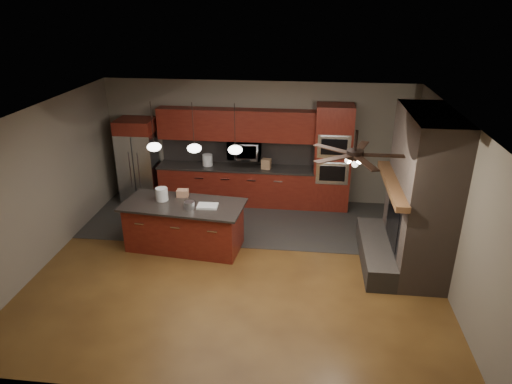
# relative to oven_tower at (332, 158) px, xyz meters

# --- Properties ---
(ground) EXTENTS (7.00, 7.00, 0.00)m
(ground) POSITION_rel_oven_tower_xyz_m (-1.70, -2.69, -1.19)
(ground) COLOR brown
(ground) RESTS_ON ground
(ceiling) EXTENTS (7.00, 6.00, 0.02)m
(ceiling) POSITION_rel_oven_tower_xyz_m (-1.70, -2.69, 1.61)
(ceiling) COLOR white
(ceiling) RESTS_ON back_wall
(back_wall) EXTENTS (7.00, 0.02, 2.80)m
(back_wall) POSITION_rel_oven_tower_xyz_m (-1.70, 0.31, 0.21)
(back_wall) COLOR #696054
(back_wall) RESTS_ON ground
(right_wall) EXTENTS (0.02, 6.00, 2.80)m
(right_wall) POSITION_rel_oven_tower_xyz_m (1.80, -2.69, 0.21)
(right_wall) COLOR #696054
(right_wall) RESTS_ON ground
(left_wall) EXTENTS (0.02, 6.00, 2.80)m
(left_wall) POSITION_rel_oven_tower_xyz_m (-5.20, -2.69, 0.21)
(left_wall) COLOR #696054
(left_wall) RESTS_ON ground
(slate_tile_patch) EXTENTS (7.00, 2.40, 0.01)m
(slate_tile_patch) POSITION_rel_oven_tower_xyz_m (-1.70, -0.89, -1.19)
(slate_tile_patch) COLOR #2C2A27
(slate_tile_patch) RESTS_ON ground
(fireplace_column) EXTENTS (1.30, 2.10, 2.80)m
(fireplace_column) POSITION_rel_oven_tower_xyz_m (1.34, -2.29, 0.11)
(fireplace_column) COLOR brown
(fireplace_column) RESTS_ON ground
(back_cabinetry) EXTENTS (3.59, 0.64, 2.20)m
(back_cabinetry) POSITION_rel_oven_tower_xyz_m (-2.18, 0.05, -0.30)
(back_cabinetry) COLOR maroon
(back_cabinetry) RESTS_ON ground
(oven_tower) EXTENTS (0.80, 0.63, 2.38)m
(oven_tower) POSITION_rel_oven_tower_xyz_m (0.00, 0.00, 0.00)
(oven_tower) COLOR maroon
(oven_tower) RESTS_ON ground
(microwave) EXTENTS (0.73, 0.41, 0.50)m
(microwave) POSITION_rel_oven_tower_xyz_m (-1.98, 0.06, 0.11)
(microwave) COLOR silver
(microwave) RESTS_ON back_cabinetry
(refrigerator) EXTENTS (0.83, 0.75, 1.96)m
(refrigerator) POSITION_rel_oven_tower_xyz_m (-4.43, -0.07, -0.21)
(refrigerator) COLOR silver
(refrigerator) RESTS_ON ground
(kitchen_island) EXTENTS (2.36, 1.25, 0.92)m
(kitchen_island) POSITION_rel_oven_tower_xyz_m (-2.83, -2.16, -0.73)
(kitchen_island) COLOR maroon
(kitchen_island) RESTS_ON ground
(white_bucket) EXTENTS (0.31, 0.31, 0.25)m
(white_bucket) POSITION_rel_oven_tower_xyz_m (-3.27, -2.04, -0.15)
(white_bucket) COLOR silver
(white_bucket) RESTS_ON kitchen_island
(paint_can) EXTENTS (0.21, 0.21, 0.13)m
(paint_can) POSITION_rel_oven_tower_xyz_m (-2.66, -2.34, -0.21)
(paint_can) COLOR #B0AFB4
(paint_can) RESTS_ON kitchen_island
(paint_tray) EXTENTS (0.38, 0.27, 0.04)m
(paint_tray) POSITION_rel_oven_tower_xyz_m (-2.35, -2.24, -0.25)
(paint_tray) COLOR silver
(paint_tray) RESTS_ON kitchen_island
(cardboard_box) EXTENTS (0.23, 0.17, 0.14)m
(cardboard_box) POSITION_rel_oven_tower_xyz_m (-2.92, -1.82, -0.20)
(cardboard_box) COLOR #AA7657
(cardboard_box) RESTS_ON kitchen_island
(counter_bucket) EXTENTS (0.30, 0.30, 0.26)m
(counter_bucket) POSITION_rel_oven_tower_xyz_m (-2.83, 0.01, -0.16)
(counter_bucket) COLOR silver
(counter_bucket) RESTS_ON back_cabinetry
(counter_box) EXTENTS (0.22, 0.19, 0.22)m
(counter_box) POSITION_rel_oven_tower_xyz_m (-1.47, -0.04, -0.18)
(counter_box) COLOR #9D7451
(counter_box) RESTS_ON back_cabinetry
(pendant_left) EXTENTS (0.26, 0.26, 0.92)m
(pendant_left) POSITION_rel_oven_tower_xyz_m (-3.35, -1.99, 0.77)
(pendant_left) COLOR black
(pendant_left) RESTS_ON ceiling
(pendant_center) EXTENTS (0.26, 0.26, 0.92)m
(pendant_center) POSITION_rel_oven_tower_xyz_m (-2.60, -1.99, 0.77)
(pendant_center) COLOR black
(pendant_center) RESTS_ON ceiling
(pendant_right) EXTENTS (0.26, 0.26, 0.92)m
(pendant_right) POSITION_rel_oven_tower_xyz_m (-1.85, -1.99, 0.77)
(pendant_right) COLOR black
(pendant_right) RESTS_ON ceiling
(ceiling_fan) EXTENTS (1.27, 1.33, 0.41)m
(ceiling_fan) POSITION_rel_oven_tower_xyz_m (0.10, -3.49, 1.27)
(ceiling_fan) COLOR black
(ceiling_fan) RESTS_ON ceiling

